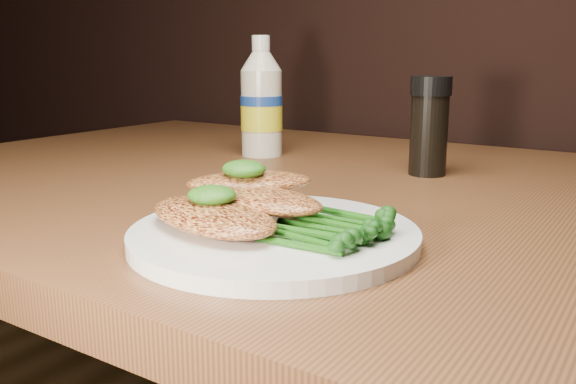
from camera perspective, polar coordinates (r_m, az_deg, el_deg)
The scene contains 9 objects.
plate at distance 0.50m, azimuth -1.32°, elevation -4.10°, with size 0.24×0.24×0.01m, color white.
chicken_front at distance 0.50m, azimuth -7.10°, elevation -2.27°, with size 0.14×0.07×0.02m, color #D38443.
chicken_mid at distance 0.52m, azimuth -2.39°, elevation -0.71°, with size 0.12×0.06×0.02m, color #D38443.
chicken_back at distance 0.55m, azimuth -3.62°, elevation 0.95°, with size 0.11×0.06×0.02m, color #D38443.
pesto_front at distance 0.50m, azimuth -7.17°, elevation -0.28°, with size 0.04×0.04×0.02m, color #0D3708.
pesto_back at distance 0.55m, azimuth -4.17°, elevation 2.19°, with size 0.04×0.04×0.02m, color #0D3708.
broccolini_bundle at distance 0.48m, azimuth 3.41°, elevation -3.18°, with size 0.11×0.08×0.02m, color #1D5813, non-canonical shape.
mayo_bottle at distance 0.92m, azimuth -2.52°, elevation 8.97°, with size 0.06×0.06×0.18m, color beige, non-canonical shape.
pepper_grinder at distance 0.79m, azimuth 13.15°, elevation 6.05°, with size 0.05×0.05×0.12m, color black, non-canonical shape.
Camera 1 is at (0.39, 0.42, 0.90)m, focal length 37.78 mm.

